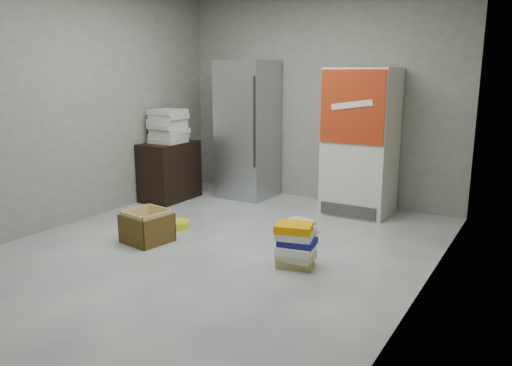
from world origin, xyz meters
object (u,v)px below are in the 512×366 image
at_px(steel_fridge, 248,130).
at_px(phonebook_stack_main, 295,245).
at_px(wood_shelf, 170,171).
at_px(coke_cooler, 361,142).
at_px(cardboard_box, 147,229).

distance_m(steel_fridge, phonebook_stack_main, 2.81).
bearing_deg(wood_shelf, coke_cooler, 16.28).
height_order(coke_cooler, phonebook_stack_main, coke_cooler).
bearing_deg(coke_cooler, cardboard_box, -124.07).
distance_m(steel_fridge, cardboard_box, 2.38).
distance_m(wood_shelf, phonebook_stack_main, 2.92).
bearing_deg(cardboard_box, coke_cooler, 64.49).
xyz_separation_m(steel_fridge, cardboard_box, (0.14, -2.23, -0.81)).
distance_m(phonebook_stack_main, cardboard_box, 1.65).
bearing_deg(coke_cooler, phonebook_stack_main, -86.37).
xyz_separation_m(coke_cooler, wood_shelf, (-2.48, -0.72, -0.50)).
height_order(steel_fridge, phonebook_stack_main, steel_fridge).
relative_size(coke_cooler, phonebook_stack_main, 4.46).
distance_m(coke_cooler, phonebook_stack_main, 2.15).
bearing_deg(phonebook_stack_main, wood_shelf, 141.04).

